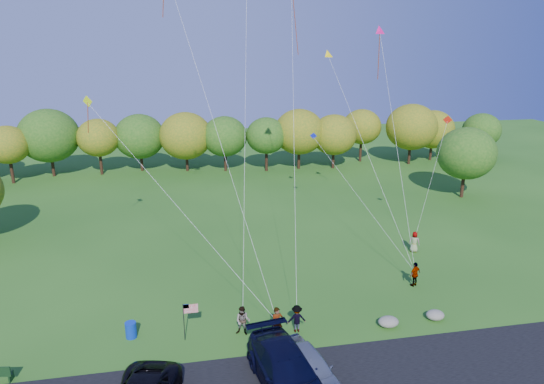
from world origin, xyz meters
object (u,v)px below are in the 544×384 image
Objects in this scene: minivan_navy at (287,371)px; minivan_silver at (308,369)px; flyer_e at (414,242)px; flyer_c at (297,319)px; flyer_b at (243,321)px; flyer_a at (277,323)px; flyer_d at (415,274)px; trash_barrel at (131,330)px.

minivan_navy is 1.29× the size of minivan_silver.
flyer_e is (13.17, 13.57, -0.15)m from minivan_navy.
flyer_b is at bearing -3.70° from flyer_c.
flyer_a reaches higher than flyer_e.
flyer_d reaches higher than trash_barrel.
flyer_a is 1.27m from flyer_c.
flyer_d is 1.03× the size of flyer_e.
flyer_e is (12.12, 13.49, -0.07)m from minivan_silver.
minivan_silver is (1.06, 0.08, -0.08)m from minivan_navy.
flyer_c is at bearing 62.20° from minivan_navy.
trash_barrel is (-18.19, -2.65, -0.40)m from flyer_d.
flyer_e is 22.18m from trash_barrel.
flyer_c is at bearing -3.35° from flyer_d.
flyer_a is 1.08× the size of flyer_b.
flyer_d is at bearing 29.46° from minivan_navy.
trash_barrel is at bearing 134.25° from minivan_navy.
minivan_navy is 3.92× the size of flyer_c.
flyer_a is at bearing 1.90° from flyer_b.
minivan_navy is at bearing 12.15° from flyer_d.
minivan_navy reaches higher than flyer_d.
flyer_a is at bearing 20.05° from flyer_c.
flyer_c is at bearing 4.39° from flyer_a.
flyer_d is at bearing 7.93° from flyer_a.
minivan_silver reaches higher than flyer_e.
flyer_c is at bearing 70.27° from minivan_silver.
minivan_silver is at bearing -33.14° from trash_barrel.
flyer_b is (-2.50, 4.77, -0.04)m from minivan_silver.
minivan_silver reaches higher than trash_barrel.
flyer_e is (14.61, 8.72, -0.03)m from flyer_b.
flyer_e is at bearing 37.11° from minivan_navy.
flyer_c is (1.58, 4.58, -0.17)m from minivan_navy.
flyer_d is 5.80m from flyer_e.
flyer_e is at bearing 21.99° from flyer_a.
flyer_a is at bearing 67.21° from flyer_e.
flyer_b is 1.87× the size of trash_barrel.
flyer_b is 3.04m from flyer_c.
minivan_navy is at bearing 76.76° from flyer_e.
flyer_c is (1.20, 0.41, -0.11)m from flyer_a.
minivan_navy is at bearing 72.28° from flyer_c.
flyer_e is (12.79, 9.40, -0.09)m from flyer_a.
flyer_d is 18.39m from trash_barrel.
flyer_c is 9.80m from flyer_d.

